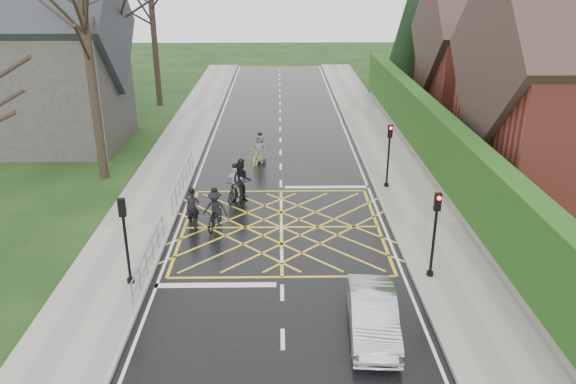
{
  "coord_description": "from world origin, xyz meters",
  "views": [
    {
      "loc": [
        -0.06,
        -20.96,
        10.07
      ],
      "look_at": [
        0.28,
        0.69,
        1.3
      ],
      "focal_mm": 35.0,
      "sensor_mm": 36.0,
      "label": 1
    }
  ],
  "objects_px": {
    "cyclist_back": "(242,185)",
    "cyclist_lead": "(260,152)",
    "cyclist_front": "(235,187)",
    "cyclist_mid": "(215,213)",
    "car": "(373,315)",
    "cyclist_rear": "(193,214)"
  },
  "relations": [
    {
      "from": "cyclist_mid",
      "to": "cyclist_lead",
      "type": "xyz_separation_m",
      "value": [
        1.6,
        8.15,
        -0.04
      ]
    },
    {
      "from": "cyclist_rear",
      "to": "car",
      "type": "relative_size",
      "value": 0.48
    },
    {
      "from": "cyclist_rear",
      "to": "cyclist_lead",
      "type": "height_order",
      "value": "cyclist_lead"
    },
    {
      "from": "cyclist_lead",
      "to": "cyclist_mid",
      "type": "bearing_deg",
      "value": -79.84
    },
    {
      "from": "cyclist_rear",
      "to": "cyclist_back",
      "type": "bearing_deg",
      "value": 36.08
    },
    {
      "from": "cyclist_rear",
      "to": "car",
      "type": "bearing_deg",
      "value": -67.88
    },
    {
      "from": "cyclist_back",
      "to": "cyclist_front",
      "type": "bearing_deg",
      "value": 165.63
    },
    {
      "from": "cyclist_front",
      "to": "car",
      "type": "xyz_separation_m",
      "value": [
        4.71,
        -10.11,
        -0.04
      ]
    },
    {
      "from": "cyclist_mid",
      "to": "car",
      "type": "distance_m",
      "value": 9.1
    },
    {
      "from": "cyclist_mid",
      "to": "cyclist_lead",
      "type": "bearing_deg",
      "value": 89.37
    },
    {
      "from": "cyclist_mid",
      "to": "cyclist_lead",
      "type": "distance_m",
      "value": 8.31
    },
    {
      "from": "cyclist_rear",
      "to": "cyclist_mid",
      "type": "relative_size",
      "value": 0.98
    },
    {
      "from": "car",
      "to": "cyclist_lead",
      "type": "bearing_deg",
      "value": 107.26
    },
    {
      "from": "car",
      "to": "cyclist_front",
      "type": "bearing_deg",
      "value": 118.65
    },
    {
      "from": "cyclist_mid",
      "to": "cyclist_front",
      "type": "height_order",
      "value": "cyclist_front"
    },
    {
      "from": "cyclist_back",
      "to": "cyclist_lead",
      "type": "relative_size",
      "value": 1.12
    },
    {
      "from": "cyclist_back",
      "to": "cyclist_lead",
      "type": "distance_m",
      "value": 5.51
    },
    {
      "from": "cyclist_front",
      "to": "cyclist_lead",
      "type": "relative_size",
      "value": 1.01
    },
    {
      "from": "cyclist_front",
      "to": "cyclist_mid",
      "type": "bearing_deg",
      "value": -85.4
    },
    {
      "from": "cyclist_mid",
      "to": "car",
      "type": "relative_size",
      "value": 0.49
    },
    {
      "from": "cyclist_mid",
      "to": "car",
      "type": "height_order",
      "value": "cyclist_mid"
    },
    {
      "from": "cyclist_back",
      "to": "cyclist_lead",
      "type": "bearing_deg",
      "value": 81.71
    }
  ]
}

